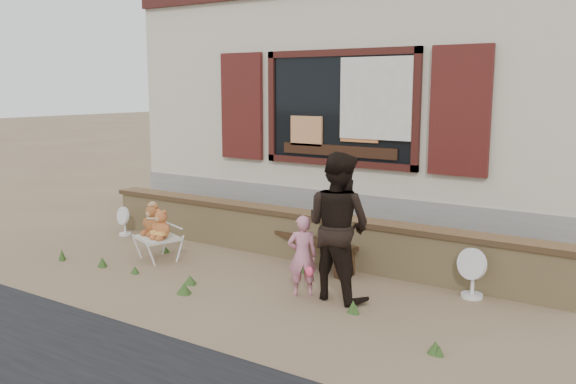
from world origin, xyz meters
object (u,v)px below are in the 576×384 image
Objects in this scene: bench at (312,245)px; adult at (338,226)px; folding_chair at (158,239)px; teddy_bear_left at (153,219)px; child at (302,256)px; teddy_bear_right at (162,224)px.

bench is 1.42m from adult.
adult reaches higher than folding_chair.
adult is at bearing 19.92° from teddy_bear_left.
child is at bearing 17.43° from folding_chair.
bench is at bearing 44.81° from teddy_bear_left.
teddy_bear_right is (-1.75, -1.02, 0.26)m from bench.
bench is 1.62× the size of child.
bench is 1.23m from child.
folding_chair is 1.64× the size of teddy_bear_right.
adult is (0.92, -0.94, 0.55)m from bench.
teddy_bear_left is (-2.01, -0.92, 0.28)m from bench.
child is 0.54m from adult.
adult is at bearing 21.97° from teddy_bear_right.
teddy_bear_left is at bearing -180.00° from folding_chair.
child reaches higher than teddy_bear_left.
teddy_bear_left reaches higher than teddy_bear_right.
folding_chair is 0.41× the size of adult.
teddy_bear_left is 0.27× the size of adult.
child is at bearing 30.57° from adult.
child is (2.42, -0.12, 0.17)m from folding_chair.
teddy_bear_right is (0.26, -0.10, -0.02)m from teddy_bear_left.
child reaches higher than folding_chair.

